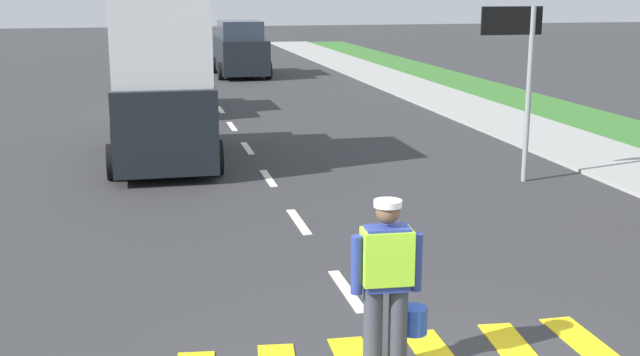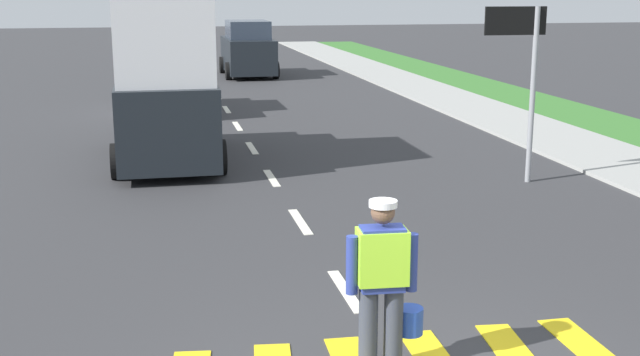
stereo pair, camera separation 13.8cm
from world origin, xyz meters
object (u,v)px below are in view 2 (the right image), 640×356
object	(u,v)px
lane_direction_sign	(522,52)
car_outgoing_far	(248,50)
delivery_truck	(165,85)
car_oncoming_second	(166,78)
road_worker	(384,278)

from	to	relation	value
lane_direction_sign	car_outgoing_far	size ratio (longest dim) A/B	0.76
delivery_truck	car_oncoming_second	bearing A→B (deg)	88.57
delivery_truck	car_outgoing_far	bearing A→B (deg)	77.48
lane_direction_sign	car_outgoing_far	xyz separation A→B (m)	(-2.63, 19.39, -1.38)
road_worker	delivery_truck	xyz separation A→B (m)	(-1.74, 9.84, 0.68)
road_worker	delivery_truck	size ratio (longest dim) A/B	0.36
lane_direction_sign	car_oncoming_second	distance (m)	11.92
road_worker	car_outgoing_far	bearing A→B (deg)	85.86
car_oncoming_second	car_outgoing_far	world-z (taller)	car_outgoing_far
lane_direction_sign	road_worker	bearing A→B (deg)	-123.50
road_worker	car_oncoming_second	distance (m)	17.07
delivery_truck	car_outgoing_far	world-z (taller)	delivery_truck
car_oncoming_second	car_outgoing_far	size ratio (longest dim) A/B	0.96
road_worker	delivery_truck	distance (m)	10.02
lane_direction_sign	delivery_truck	size ratio (longest dim) A/B	0.70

